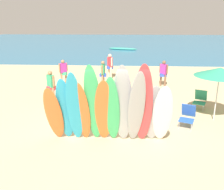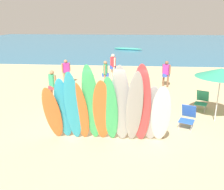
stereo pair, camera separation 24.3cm
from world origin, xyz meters
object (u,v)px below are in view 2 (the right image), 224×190
Objects in this scene: surfboard_green_4 at (92,105)px; surfboard_red_9 at (141,106)px; surfboard_orange_3 at (81,112)px; surfboard_grey_7 at (121,106)px; surfboard_teal_1 at (64,110)px; surfboard_orange_0 at (53,114)px; beachgoer_strolling at (113,64)px; beachgoer_near_rack at (66,70)px; surfboard_orange_5 at (102,112)px; surfboard_green_6 at (110,111)px; beach_chair_red at (202,100)px; surfboard_white_11 at (161,116)px; surfboard_teal_2 at (73,108)px; surfboard_grey_8 at (134,109)px; beachgoer_midbeach at (166,72)px; surfboard_rack at (109,120)px; distant_boat at (128,49)px; surfboard_grey_10 at (152,115)px; beach_umbrella at (221,73)px; beachgoer_photographing at (53,84)px; beachgoer_by_water at (105,72)px.

surfboard_green_4 is 1.47m from surfboard_red_9.
surfboard_grey_7 is at bearing 1.44° from surfboard_orange_3.
surfboard_orange_0 is at bearing -177.32° from surfboard_teal_1.
beachgoer_strolling is at bearing 90.60° from surfboard_orange_3.
surfboard_orange_5 is at bearing 71.36° from beachgoer_near_rack.
beach_chair_red is (3.66, 3.48, -0.73)m from surfboard_green_6.
surfboard_teal_1 reaches higher than beach_chair_red.
surfboard_teal_1 is 2.94m from surfboard_white_11.
surfboard_teal_2 is 0.96× the size of surfboard_grey_8.
surfboard_grey_7 is 7.42m from beachgoer_midbeach.
beach_chair_red is at bearing 32.64° from surfboard_orange_0.
surfboard_grey_8 reaches higher than beachgoer_midbeach.
surfboard_green_6 is (0.11, -0.63, 0.59)m from surfboard_rack.
distant_boat is (1.77, 24.02, -0.85)m from surfboard_orange_0.
surfboard_orange_3 reaches higher than surfboard_white_11.
surfboard_orange_0 is 0.75× the size of surfboard_green_4.
surfboard_orange_5 is 1.57× the size of beachgoer_midbeach.
surfboard_grey_10 is at bearing -3.28° from surfboard_teal_1.
surfboard_teal_1 is at bearing -93.43° from distant_boat.
surfboard_white_11 is 1.07× the size of beach_umbrella.
surfboard_grey_7 reaches higher than beachgoer_midbeach.
beachgoer_midbeach is (3.67, 7.13, -0.36)m from surfboard_teal_2.
beach_umbrella is at bearing 41.90° from surfboard_red_9.
beachgoer_strolling is at bearing 123.76° from beach_umbrella.
beachgoer_near_rack is at bearing 116.07° from surfboard_rack.
surfboard_teal_1 is 0.83× the size of surfboard_green_4.
beachgoer_strolling is at bearing 171.68° from beachgoer_near_rack.
surfboard_white_11 is 6.08m from beachgoer_photographing.
surfboard_grey_7 reaches higher than surfboard_orange_0.
surfboard_green_4 is 2.08m from surfboard_white_11.
surfboard_teal_1 is at bearing -26.97° from beachgoer_photographing.
surfboard_teal_2 is 1.78× the size of beachgoer_near_rack.
surfboard_grey_8 is at bearing -88.30° from distant_boat.
surfboard_grey_7 is (0.32, -0.02, 0.16)m from surfboard_green_6.
surfboard_teal_2 is at bearing -27.52° from surfboard_teal_1.
beachgoer_by_water is at bearing 113.76° from surfboard_white_11.
surfboard_orange_5 reaches higher than surfboard_orange_0.
surfboard_white_11 is 1.51× the size of beachgoer_by_water.
surfboard_grey_10 is at bearing 8.30° from surfboard_green_4.
surfboard_teal_2 is (-0.99, -0.72, 0.66)m from surfboard_rack.
beachgoer_by_water is (-0.37, 6.95, -0.48)m from surfboard_green_4.
surfboard_orange_5 is 0.86× the size of surfboard_grey_8.
surfboard_white_11 is at bearing 82.24° from beachgoer_near_rack.
surfboard_orange_5 is 0.25m from surfboard_green_6.
beach_umbrella is at bearing 16.77° from surfboard_teal_1.
surfboard_teal_1 is 1.48× the size of beachgoer_strolling.
beach_umbrella is at bearing 23.67° from surfboard_orange_5.
surfboard_teal_2 is at bearing -177.16° from surfboard_orange_5.
surfboard_orange_0 is 0.86× the size of surfboard_green_6.
surfboard_orange_5 is at bearing -168.65° from beachgoer_by_water.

